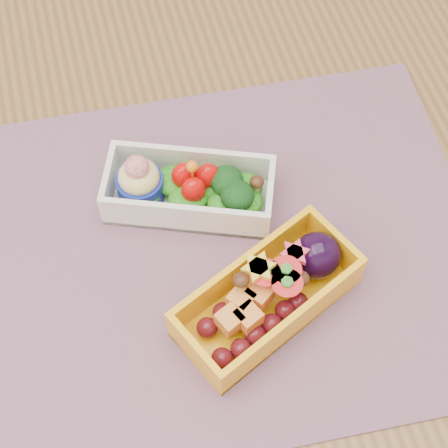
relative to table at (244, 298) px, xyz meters
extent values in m
plane|color=olive|center=(0.00, 0.00, -0.65)|extent=(3.00, 3.00, 0.00)
cube|color=brown|center=(0.00, 0.00, 0.08)|extent=(1.20, 0.80, 0.04)
cube|color=#885E6F|center=(-0.03, 0.01, 0.10)|extent=(0.51, 0.40, 0.00)
cube|color=white|center=(-0.04, 0.07, 0.12)|extent=(0.17, 0.12, 0.04)
ellipsoid|color=green|center=(-0.04, 0.07, 0.12)|extent=(0.16, 0.11, 0.02)
cylinder|color=#1527A0|center=(-0.08, 0.08, 0.12)|extent=(0.04, 0.04, 0.03)
sphere|color=red|center=(-0.08, 0.08, 0.15)|extent=(0.02, 0.02, 0.02)
ellipsoid|color=#C30907|center=(-0.04, 0.08, 0.13)|extent=(0.02, 0.02, 0.03)
ellipsoid|color=#C30907|center=(-0.03, 0.06, 0.13)|extent=(0.02, 0.02, 0.03)
ellipsoid|color=#C30907|center=(-0.02, 0.07, 0.13)|extent=(0.02, 0.02, 0.03)
sphere|color=orange|center=(-0.03, 0.07, 0.16)|extent=(0.01, 0.01, 0.01)
ellipsoid|color=black|center=(0.00, 0.06, 0.13)|extent=(0.03, 0.03, 0.03)
ellipsoid|color=black|center=(0.00, 0.04, 0.13)|extent=(0.03, 0.03, 0.03)
ellipsoid|color=#3F2111|center=(0.02, 0.05, 0.14)|extent=(0.01, 0.01, 0.01)
cube|color=#FFAF0D|center=(0.00, -0.06, 0.12)|extent=(0.18, 0.13, 0.04)
ellipsoid|color=#530F16|center=(-0.03, -0.08, 0.12)|extent=(0.10, 0.08, 0.02)
cube|color=orange|center=(-0.02, -0.07, 0.13)|extent=(0.05, 0.05, 0.02)
cone|color=red|center=(0.00, -0.05, 0.14)|extent=(0.04, 0.04, 0.03)
cone|color=red|center=(0.02, -0.05, 0.14)|extent=(0.04, 0.04, 0.03)
cone|color=red|center=(0.02, -0.06, 0.14)|extent=(0.04, 0.04, 0.03)
cylinder|color=yellow|center=(0.00, -0.04, 0.15)|extent=(0.03, 0.03, 0.01)
cylinder|color=#E53F5B|center=(0.03, -0.04, 0.15)|extent=(0.03, 0.03, 0.01)
ellipsoid|color=#3F2111|center=(-0.02, -0.05, 0.13)|extent=(0.01, 0.01, 0.01)
ellipsoid|color=#3F2111|center=(0.03, -0.06, 0.13)|extent=(0.01, 0.01, 0.01)
ellipsoid|color=black|center=(0.05, -0.03, 0.13)|extent=(0.04, 0.04, 0.05)
camera|label=1|loc=(-0.10, -0.30, 0.69)|focal=57.86mm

